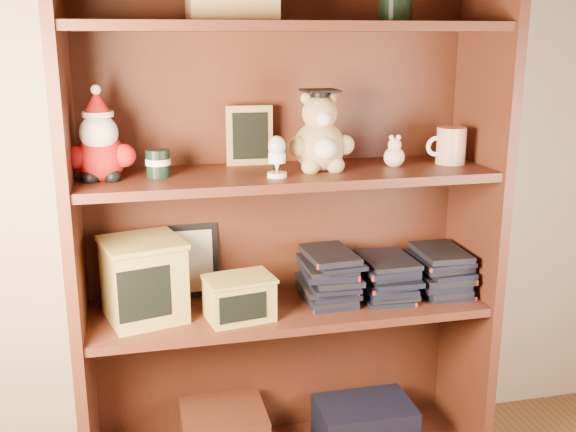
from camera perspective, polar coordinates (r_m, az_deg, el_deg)
name	(u,v)px	position (r m, az deg, el deg)	size (l,w,h in m)	color
bookcase	(283,225)	(1.96, -0.41, -0.79)	(1.20, 0.35, 1.60)	#4F2316
shelf_lower	(288,309)	(2.00, 0.00, -7.84)	(1.14, 0.33, 0.02)	#4F2316
shelf_upper	(288,175)	(1.88, 0.00, 3.46)	(1.14, 0.33, 0.02)	#4F2316
santa_plush	(100,145)	(1.81, -15.65, 5.81)	(0.18, 0.13, 0.25)	#A50F0F
teachers_tin	(158,163)	(1.82, -10.94, 4.43)	(0.07, 0.07, 0.07)	black
chalkboard_plaque	(249,136)	(1.96, -3.29, 6.74)	(0.13, 0.07, 0.17)	#9E7547
egg_cup	(277,155)	(1.78, -0.95, 5.19)	(0.05, 0.05, 0.11)	white
grad_teddy_bear	(320,139)	(1.88, 2.73, 6.52)	(0.19, 0.16, 0.23)	tan
pink_figurine	(394,154)	(1.96, 8.99, 5.20)	(0.06, 0.06, 0.09)	beige
teacher_mug	(450,146)	(2.03, 13.56, 5.81)	(0.12, 0.09, 0.11)	silver
certificate_frame	(189,261)	(2.04, -8.40, -3.78)	(0.18, 0.05, 0.22)	black
treats_box	(144,279)	(1.91, -12.13, -5.23)	(0.25, 0.25, 0.23)	#B19249
pencils_box	(239,298)	(1.88, -4.14, -6.90)	(0.21, 0.16, 0.12)	#B19249
book_stack_left	(330,276)	(2.00, 3.60, -5.06)	(0.14, 0.20, 0.16)	black
book_stack_mid	(385,276)	(2.05, 8.19, -5.06)	(0.14, 0.20, 0.13)	black
book_stack_right	(438,272)	(2.12, 12.61, -4.62)	(0.14, 0.20, 0.13)	black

